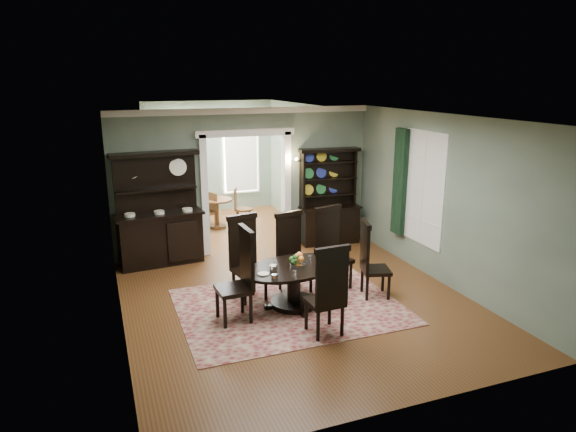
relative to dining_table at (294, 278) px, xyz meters
name	(u,v)px	position (x,y,z in m)	size (l,w,h in m)	color
room	(298,210)	(0.11, 0.10, 1.10)	(5.51, 6.01, 3.01)	brown
parlor	(218,162)	(0.11, 5.59, 1.04)	(3.51, 3.50, 3.01)	brown
doorway_trim	(246,175)	(0.11, 3.06, 1.15)	(2.08, 0.25, 2.57)	white
right_window	(412,185)	(2.80, 0.99, 1.13)	(0.15, 1.47, 2.12)	white
wall_sconce	(291,161)	(1.06, 2.91, 1.42)	(0.27, 0.21, 0.21)	#B78030
rug	(289,306)	(-0.09, -0.02, -0.47)	(3.49, 2.69, 0.01)	maroon
dining_table	(294,278)	(0.00, 0.00, 0.00)	(1.91, 1.90, 0.68)	black
centerpiece	(299,262)	(0.08, -0.01, 0.27)	(1.39, 0.89, 0.23)	white
chair_far_left	(246,255)	(-0.62, 0.63, 0.27)	(0.62, 0.60, 1.42)	black
chair_far_mid	(292,250)	(0.21, 0.64, 0.25)	(0.60, 0.58, 1.38)	black
chair_far_right	(331,245)	(0.91, 0.55, 0.28)	(0.64, 0.62, 1.44)	black
chair_end_left	(241,273)	(-0.92, -0.18, 0.29)	(0.53, 0.56, 1.45)	black
chair_end_right	(370,258)	(1.32, -0.11, 0.22)	(0.58, 0.59, 1.32)	black
chair_near	(329,289)	(0.08, -1.14, 0.26)	(0.54, 0.51, 1.39)	black
sideboard	(159,226)	(-1.75, 2.80, 0.30)	(1.73, 0.75, 2.22)	black
welsh_dresser	(329,209)	(1.94, 2.83, 0.29)	(1.39, 0.61, 2.11)	black
parlor_table	(217,209)	(-0.13, 4.89, 0.00)	(0.78, 0.78, 0.72)	brown
parlor_chair_left	(209,210)	(-0.34, 4.74, 0.01)	(0.43, 0.42, 0.91)	brown
parlor_chair_right	(240,207)	(0.40, 4.62, 0.07)	(0.47, 0.46, 1.01)	brown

